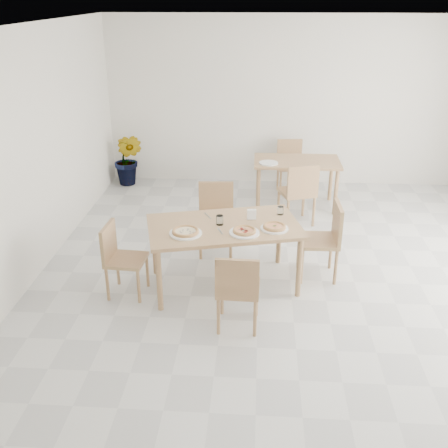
# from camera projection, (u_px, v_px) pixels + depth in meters

# --- Properties ---
(main_table) EXTENTS (1.84, 1.32, 0.75)m
(main_table) POSITION_uv_depth(u_px,v_px,m) (224.00, 231.00, 5.81)
(main_table) COLOR tan
(main_table) RESTS_ON ground
(chair_south) EXTENTS (0.43, 0.43, 0.85)m
(chair_south) POSITION_uv_depth(u_px,v_px,m) (238.00, 287.00, 5.07)
(chair_south) COLOR #A18350
(chair_south) RESTS_ON ground
(chair_north) EXTENTS (0.47, 0.47, 0.90)m
(chair_north) POSITION_uv_depth(u_px,v_px,m) (216.00, 213.00, 6.69)
(chair_north) COLOR #A18350
(chair_north) RESTS_ON ground
(chair_west) EXTENTS (0.44, 0.44, 0.83)m
(chair_west) POSITION_uv_depth(u_px,v_px,m) (119.00, 255.00, 5.72)
(chair_west) COLOR #A18350
(chair_west) RESTS_ON ground
(chair_east) EXTENTS (0.47, 0.47, 0.92)m
(chair_east) POSITION_uv_depth(u_px,v_px,m) (326.00, 236.00, 6.04)
(chair_east) COLOR #A18350
(chair_east) RESTS_ON ground
(plate_margherita) EXTENTS (0.30, 0.30, 0.02)m
(plate_margherita) POSITION_uv_depth(u_px,v_px,m) (274.00, 228.00, 5.68)
(plate_margherita) COLOR white
(plate_margherita) RESTS_ON main_table
(plate_mushroom) EXTENTS (0.35, 0.35, 0.02)m
(plate_mushroom) POSITION_uv_depth(u_px,v_px,m) (186.00, 233.00, 5.56)
(plate_mushroom) COLOR white
(plate_mushroom) RESTS_ON main_table
(plate_pepperoni) EXTENTS (0.32, 0.32, 0.02)m
(plate_pepperoni) POSITION_uv_depth(u_px,v_px,m) (244.00, 233.00, 5.58)
(plate_pepperoni) COLOR white
(plate_pepperoni) RESTS_ON main_table
(pizza_margherita) EXTENTS (0.26, 0.26, 0.03)m
(pizza_margherita) POSITION_uv_depth(u_px,v_px,m) (274.00, 227.00, 5.67)
(pizza_margherita) COLOR tan
(pizza_margherita) RESTS_ON plate_margherita
(pizza_mushroom) EXTENTS (0.34, 0.34, 0.03)m
(pizza_mushroom) POSITION_uv_depth(u_px,v_px,m) (186.00, 231.00, 5.55)
(pizza_mushroom) COLOR tan
(pizza_mushroom) RESTS_ON plate_mushroom
(pizza_pepperoni) EXTENTS (0.29, 0.29, 0.03)m
(pizza_pepperoni) POSITION_uv_depth(u_px,v_px,m) (244.00, 231.00, 5.57)
(pizza_pepperoni) COLOR tan
(pizza_pepperoni) RESTS_ON plate_pepperoni
(tumbler_a) EXTENTS (0.08, 0.08, 0.11)m
(tumbler_a) POSITION_uv_depth(u_px,v_px,m) (220.00, 220.00, 5.77)
(tumbler_a) COLOR white
(tumbler_a) RESTS_ON main_table
(tumbler_b) EXTENTS (0.07, 0.07, 0.09)m
(tumbler_b) POSITION_uv_depth(u_px,v_px,m) (280.00, 211.00, 6.04)
(tumbler_b) COLOR white
(tumbler_b) RESTS_ON main_table
(napkin_holder) EXTENTS (0.12, 0.07, 0.12)m
(napkin_holder) POSITION_uv_depth(u_px,v_px,m) (252.00, 215.00, 5.89)
(napkin_holder) COLOR silver
(napkin_holder) RESTS_ON main_table
(fork_a) EXTENTS (0.08, 0.17, 0.01)m
(fork_a) POSITION_uv_depth(u_px,v_px,m) (220.00, 231.00, 5.63)
(fork_a) COLOR silver
(fork_a) RESTS_ON main_table
(fork_b) EXTENTS (0.10, 0.18, 0.01)m
(fork_b) POSITION_uv_depth(u_px,v_px,m) (208.00, 216.00, 6.01)
(fork_b) COLOR silver
(fork_b) RESTS_ON main_table
(second_table) EXTENTS (1.31, 0.75, 0.75)m
(second_table) POSITION_uv_depth(u_px,v_px,m) (297.00, 167.00, 8.02)
(second_table) COLOR #A18350
(second_table) RESTS_ON ground
(chair_back_s) EXTENTS (0.58, 0.58, 0.93)m
(chair_back_s) POSITION_uv_depth(u_px,v_px,m) (299.00, 190.00, 7.41)
(chair_back_s) COLOR #A18350
(chair_back_s) RESTS_ON ground
(chair_back_n) EXTENTS (0.46, 0.46, 0.85)m
(chair_back_n) POSITION_uv_depth(u_px,v_px,m) (290.00, 162.00, 8.78)
(chair_back_n) COLOR #A18350
(chair_back_n) RESTS_ON ground
(plate_empty) EXTENTS (0.28, 0.28, 0.02)m
(plate_empty) POSITION_uv_depth(u_px,v_px,m) (268.00, 163.00, 7.83)
(plate_empty) COLOR white
(plate_empty) RESTS_ON second_table
(potted_plant) EXTENTS (0.59, 0.52, 0.91)m
(potted_plant) POSITION_uv_depth(u_px,v_px,m) (128.00, 160.00, 9.02)
(potted_plant) COLOR #1E6421
(potted_plant) RESTS_ON ground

